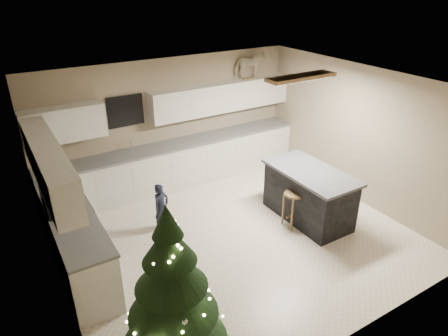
{
  "coord_description": "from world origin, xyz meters",
  "views": [
    {
      "loc": [
        -3.09,
        -4.71,
        4.04
      ],
      "look_at": [
        0.0,
        0.35,
        1.15
      ],
      "focal_mm": 32.0,
      "sensor_mm": 36.0,
      "label": 1
    }
  ],
  "objects_px": {
    "island": "(309,195)",
    "toddler": "(161,207)",
    "christmas_tree": "(173,299)",
    "rocking_horse": "(250,65)",
    "bar_stool": "(294,201)"
  },
  "relations": [
    {
      "from": "bar_stool",
      "to": "christmas_tree",
      "type": "xyz_separation_m",
      "value": [
        -2.9,
        -1.35,
        0.34
      ]
    },
    {
      "from": "christmas_tree",
      "to": "rocking_horse",
      "type": "xyz_separation_m",
      "value": [
        3.7,
        3.92,
        1.46
      ]
    },
    {
      "from": "island",
      "to": "bar_stool",
      "type": "bearing_deg",
      "value": -171.79
    },
    {
      "from": "christmas_tree",
      "to": "rocking_horse",
      "type": "relative_size",
      "value": 2.89
    },
    {
      "from": "christmas_tree",
      "to": "rocking_horse",
      "type": "bearing_deg",
      "value": 46.72
    },
    {
      "from": "island",
      "to": "toddler",
      "type": "height_order",
      "value": "island"
    },
    {
      "from": "island",
      "to": "rocking_horse",
      "type": "height_order",
      "value": "rocking_horse"
    },
    {
      "from": "island",
      "to": "toddler",
      "type": "relative_size",
      "value": 1.96
    },
    {
      "from": "christmas_tree",
      "to": "toddler",
      "type": "xyz_separation_m",
      "value": [
        0.9,
        2.45,
        -0.4
      ]
    },
    {
      "from": "island",
      "to": "bar_stool",
      "type": "distance_m",
      "value": 0.4
    },
    {
      "from": "bar_stool",
      "to": "toddler",
      "type": "bearing_deg",
      "value": 151.15
    },
    {
      "from": "bar_stool",
      "to": "rocking_horse",
      "type": "bearing_deg",
      "value": 72.82
    },
    {
      "from": "christmas_tree",
      "to": "rocking_horse",
      "type": "distance_m",
      "value": 5.59
    },
    {
      "from": "bar_stool",
      "to": "toddler",
      "type": "distance_m",
      "value": 2.29
    },
    {
      "from": "christmas_tree",
      "to": "toddler",
      "type": "height_order",
      "value": "christmas_tree"
    }
  ]
}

